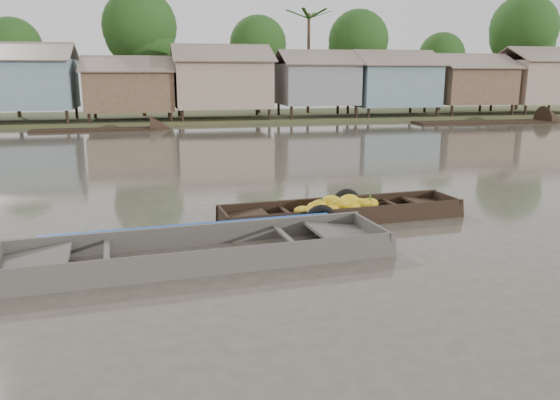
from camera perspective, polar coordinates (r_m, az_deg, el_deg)
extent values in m
plane|color=#464035|center=(10.76, 0.07, -5.25)|extent=(120.00, 120.00, 0.00)
cube|color=#384723|center=(43.14, -9.93, 8.40)|extent=(120.00, 12.00, 0.50)
cube|color=slate|center=(40.30, -25.14, 10.91)|extent=(6.20, 5.20, 3.20)
cube|color=brown|center=(38.94, -25.87, 13.84)|extent=(6.60, 3.02, 1.28)
cube|color=brown|center=(41.69, -25.02, 13.79)|extent=(6.60, 3.02, 1.28)
cube|color=brown|center=(39.49, -15.37, 10.92)|extent=(5.80, 4.60, 2.70)
cube|color=brown|center=(38.24, -15.61, 13.55)|extent=(6.20, 2.67, 1.14)
cube|color=brown|center=(40.72, -15.46, 13.50)|extent=(6.20, 2.67, 1.14)
cube|color=gray|center=(39.74, -6.11, 11.96)|extent=(6.50, 5.30, 3.30)
cube|color=brown|center=(38.34, -5.92, 15.07)|extent=(6.90, 3.08, 1.31)
cube|color=brown|center=(41.18, -6.43, 14.91)|extent=(6.90, 3.08, 1.31)
cube|color=gray|center=(41.18, 3.82, 11.97)|extent=(5.40, 4.70, 2.90)
cube|color=brown|center=(39.97, 4.40, 14.65)|extent=(5.80, 2.73, 1.17)
cube|color=brown|center=(42.41, 3.35, 14.58)|extent=(5.80, 2.73, 1.17)
cube|color=slate|center=(43.28, 11.61, 11.66)|extent=(6.00, 5.00, 3.10)
cube|color=brown|center=(42.06, 12.52, 14.31)|extent=(6.40, 2.90, 1.24)
cube|color=brown|center=(44.52, 11.00, 14.30)|extent=(6.40, 2.90, 1.24)
cube|color=brown|center=(46.34, 19.10, 11.24)|extent=(5.70, 4.90, 2.80)
cube|color=brown|center=(45.22, 20.17, 13.48)|extent=(6.10, 2.85, 1.21)
cube|color=brown|center=(47.47, 18.41, 13.55)|extent=(6.10, 2.85, 1.21)
cube|color=gray|center=(50.05, 25.58, 11.06)|extent=(6.30, 5.10, 3.40)
cube|color=brown|center=(48.99, 26.84, 13.45)|extent=(6.70, 2.96, 1.26)
cube|color=brown|center=(51.16, 24.85, 13.57)|extent=(6.70, 2.96, 1.26)
cylinder|color=#473323|center=(45.02, -25.83, 10.63)|extent=(0.28, 0.28, 4.90)
sphere|color=#133410|center=(45.05, -26.19, 14.17)|extent=(4.20, 4.20, 4.20)
cylinder|color=#473323|center=(42.95, -14.19, 12.39)|extent=(0.28, 0.28, 6.30)
sphere|color=#133410|center=(43.09, -14.46, 17.18)|extent=(5.40, 5.40, 5.40)
cylinder|color=#473323|center=(44.73, -2.27, 12.11)|extent=(0.28, 0.28, 5.25)
sphere|color=#133410|center=(44.78, -2.31, 15.95)|extent=(4.50, 4.50, 4.50)
cylinder|color=#473323|center=(45.94, 8.05, 12.24)|extent=(0.28, 0.28, 5.60)
sphere|color=#133410|center=(46.01, 8.18, 16.22)|extent=(4.80, 4.80, 4.80)
cylinder|color=#473323|center=(50.23, 16.35, 11.31)|extent=(0.28, 0.28, 4.55)
sphere|color=#133410|center=(50.24, 16.54, 14.27)|extent=(3.90, 3.90, 3.90)
cylinder|color=#473323|center=(53.14, 23.72, 11.96)|extent=(0.28, 0.28, 6.65)
sphere|color=#133410|center=(53.27, 24.11, 16.03)|extent=(5.70, 5.70, 5.70)
cylinder|color=#473323|center=(45.16, 2.98, 13.86)|extent=(0.24, 0.24, 8.00)
cube|color=black|center=(13.10, 6.47, -2.33)|extent=(5.78, 1.51, 0.08)
cube|color=black|center=(13.60, 5.45, -0.74)|extent=(5.83, 0.59, 0.54)
cube|color=black|center=(12.50, 7.63, -2.03)|extent=(5.83, 0.59, 0.54)
cube|color=black|center=(14.40, 16.97, -0.47)|extent=(0.15, 1.27, 0.51)
cube|color=black|center=(14.12, 15.31, -0.36)|extent=(1.07, 1.16, 0.20)
cube|color=black|center=(12.21, -5.89, -2.35)|extent=(0.15, 1.27, 0.51)
cube|color=black|center=(12.29, -3.63, -1.88)|extent=(1.07, 1.16, 0.20)
cube|color=black|center=(12.54, 0.78, -1.35)|extent=(0.19, 1.22, 0.05)
cube|color=black|center=(13.61, 11.78, -0.48)|extent=(0.19, 1.22, 0.05)
ellipsoid|color=yellow|center=(12.91, 5.34, -0.08)|extent=(0.46, 0.34, 0.27)
ellipsoid|color=yellow|center=(12.83, 5.75, -0.58)|extent=(0.46, 0.33, 0.27)
ellipsoid|color=yellow|center=(12.67, 2.98, -1.25)|extent=(0.49, 0.36, 0.29)
ellipsoid|color=yellow|center=(12.93, 7.01, -0.52)|extent=(0.44, 0.32, 0.26)
ellipsoid|color=yellow|center=(12.49, 3.96, -1.70)|extent=(0.48, 0.35, 0.28)
ellipsoid|color=yellow|center=(12.58, 4.09, -1.36)|extent=(0.44, 0.32, 0.26)
ellipsoid|color=yellow|center=(13.16, 4.83, -0.37)|extent=(0.39, 0.28, 0.23)
ellipsoid|color=yellow|center=(13.44, 6.94, -0.49)|extent=(0.42, 0.31, 0.25)
ellipsoid|color=yellow|center=(13.15, 11.06, -1.23)|extent=(0.41, 0.30, 0.24)
ellipsoid|color=yellow|center=(12.41, 3.29, -2.08)|extent=(0.39, 0.28, 0.23)
ellipsoid|color=yellow|center=(13.09, 8.12, -0.35)|extent=(0.45, 0.33, 0.26)
ellipsoid|color=yellow|center=(12.91, 7.60, -0.76)|extent=(0.43, 0.31, 0.25)
ellipsoid|color=yellow|center=(12.80, 2.35, -1.19)|extent=(0.45, 0.33, 0.26)
ellipsoid|color=yellow|center=(12.62, 5.50, -1.05)|extent=(0.38, 0.27, 0.22)
ellipsoid|color=yellow|center=(13.03, 8.73, -0.34)|extent=(0.38, 0.28, 0.22)
ellipsoid|color=yellow|center=(13.09, 6.08, -0.35)|extent=(0.47, 0.34, 0.27)
ellipsoid|color=yellow|center=(12.76, 7.53, -1.41)|extent=(0.40, 0.29, 0.23)
ellipsoid|color=yellow|center=(13.18, 5.44, -0.55)|extent=(0.40, 0.29, 0.23)
ellipsoid|color=yellow|center=(12.51, 4.17, -1.75)|extent=(0.48, 0.35, 0.28)
ellipsoid|color=yellow|center=(12.80, 6.41, -0.38)|extent=(0.47, 0.34, 0.27)
ellipsoid|color=yellow|center=(13.12, 5.49, -0.45)|extent=(0.44, 0.32, 0.26)
ellipsoid|color=yellow|center=(12.85, 4.25, -0.56)|extent=(0.49, 0.36, 0.29)
ellipsoid|color=yellow|center=(12.65, 2.61, -1.68)|extent=(0.38, 0.28, 0.22)
ellipsoid|color=yellow|center=(12.56, 3.66, -1.41)|extent=(0.49, 0.36, 0.29)
ellipsoid|color=yellow|center=(13.49, 7.04, -0.50)|extent=(0.41, 0.30, 0.24)
ellipsoid|color=yellow|center=(13.55, 9.34, -0.37)|extent=(0.48, 0.35, 0.28)
ellipsoid|color=yellow|center=(13.01, 7.26, -0.03)|extent=(0.50, 0.36, 0.29)
ellipsoid|color=yellow|center=(12.81, 3.69, -0.71)|extent=(0.42, 0.31, 0.25)
cylinder|color=#3F6626|center=(12.78, 4.40, -0.23)|extent=(0.04, 0.04, 0.19)
cylinder|color=#3F6626|center=(13.06, 7.36, -0.01)|extent=(0.04, 0.04, 0.19)
cylinder|color=#3F6626|center=(13.27, 9.40, 0.14)|extent=(0.04, 0.04, 0.19)
torus|color=black|center=(13.83, 6.91, -0.45)|extent=(0.82, 0.25, 0.81)
torus|color=black|center=(12.10, 4.23, -2.35)|extent=(0.83, 0.25, 0.81)
cube|color=#453F3A|center=(10.37, -8.20, -6.57)|extent=(7.09, 2.04, 0.08)
cube|color=#453F3A|center=(11.09, -8.96, -3.94)|extent=(7.14, 0.71, 0.57)
cube|color=#453F3A|center=(9.49, -7.40, -6.86)|extent=(7.14, 0.71, 0.57)
cube|color=#453F3A|center=(11.33, 9.52, -3.61)|extent=(0.19, 1.74, 0.54)
cube|color=#453F3A|center=(11.06, 6.71, -3.56)|extent=(1.32, 1.59, 0.23)
cube|color=#453F3A|center=(10.26, -24.47, -6.02)|extent=(1.32, 1.59, 0.23)
cube|color=#453F3A|center=(10.15, -17.66, -5.37)|extent=(0.23, 1.68, 0.05)
cube|color=#453F3A|center=(10.62, 0.69, -3.91)|extent=(0.23, 1.68, 0.05)
cube|color=#665E54|center=(10.35, -8.20, -6.36)|extent=(5.41, 1.77, 0.02)
cube|color=#1145AA|center=(11.09, -9.04, -2.78)|extent=(5.77, 0.53, 0.14)
torus|color=olive|center=(10.44, 0.97, -5.91)|extent=(0.40, 0.40, 0.06)
torus|color=olive|center=(10.43, 0.97, -5.71)|extent=(0.32, 0.32, 0.06)
cube|color=black|center=(41.03, 20.46, 7.48)|extent=(9.95, 2.76, 0.35)
cube|color=black|center=(35.07, -18.83, 6.78)|extent=(7.22, 1.62, 0.35)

